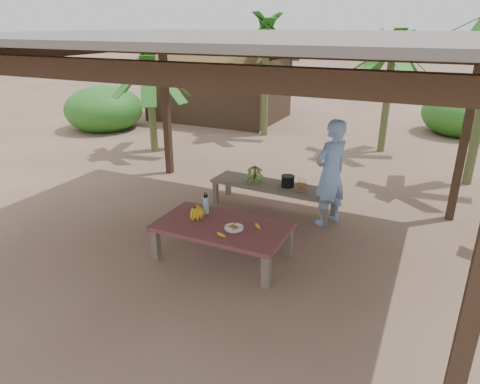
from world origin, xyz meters
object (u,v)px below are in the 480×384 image
at_px(cooking_pot, 288,181).
at_px(work_table, 222,229).
at_px(plate, 234,228).
at_px(bench, 273,188).
at_px(ripe_banana_bunch, 194,211).
at_px(water_flask, 206,204).
at_px(woman, 331,173).

bearing_deg(cooking_pot, work_table, -98.26).
relative_size(plate, cooking_pot, 1.17).
distance_m(work_table, cooking_pot, 1.93).
distance_m(work_table, bench, 1.88).
bearing_deg(work_table, bench, 89.31).
bearing_deg(plate, ripe_banana_bunch, 169.80).
distance_m(bench, plate, 1.94).
xyz_separation_m(water_flask, cooking_pot, (0.67, 1.65, -0.09)).
distance_m(bench, woman, 1.14).
relative_size(bench, plate, 8.65).
bearing_deg(bench, woman, -6.13).
height_order(work_table, cooking_pot, cooking_pot).
bearing_deg(water_flask, work_table, -32.66).
xyz_separation_m(plate, water_flask, (-0.60, 0.30, 0.12)).
bearing_deg(woman, cooking_pot, -73.12).
bearing_deg(bench, water_flask, -101.10).
distance_m(bench, ripe_banana_bunch, 1.88).
height_order(ripe_banana_bunch, cooking_pot, ripe_banana_bunch).
relative_size(bench, woman, 1.29).
height_order(bench, plate, plate).
height_order(bench, woman, woman).
bearing_deg(water_flask, ripe_banana_bunch, -118.15).
bearing_deg(woman, water_flask, -13.46).
xyz_separation_m(water_flask, woman, (1.43, 1.46, 0.23)).
xyz_separation_m(bench, ripe_banana_bunch, (-0.50, -1.80, 0.19)).
height_order(work_table, ripe_banana_bunch, ripe_banana_bunch).
height_order(bench, cooking_pot, cooking_pot).
bearing_deg(woman, work_table, -0.34).
relative_size(work_table, cooking_pot, 8.19).
bearing_deg(ripe_banana_bunch, woman, 47.09).
xyz_separation_m(work_table, cooking_pot, (0.28, 1.90, 0.11)).
relative_size(ripe_banana_bunch, water_flask, 0.87).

